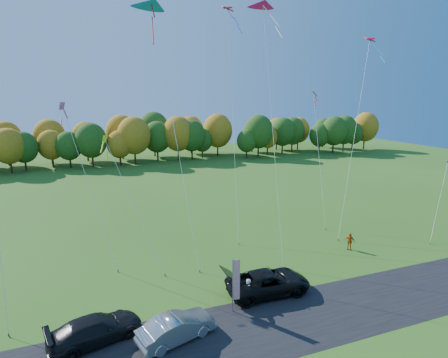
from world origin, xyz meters
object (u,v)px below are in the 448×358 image
object	(u,v)px
black_suv	(268,282)
feather_flag	(236,279)
person_east	(349,241)
silver_sedan	(177,328)

from	to	relation	value
black_suv	feather_flag	size ratio (longest dim) A/B	1.61
feather_flag	black_suv	bearing A→B (deg)	22.16
black_suv	person_east	distance (m)	11.14
silver_sedan	black_suv	bearing A→B (deg)	-86.63
black_suv	person_east	bearing A→B (deg)	-67.48
person_east	silver_sedan	bearing A→B (deg)	-107.26
black_suv	silver_sedan	xyz separation A→B (m)	(-7.21, -2.63, -0.08)
black_suv	person_east	world-z (taller)	black_suv
silver_sedan	person_east	size ratio (longest dim) A/B	2.87
black_suv	feather_flag	distance (m)	3.57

